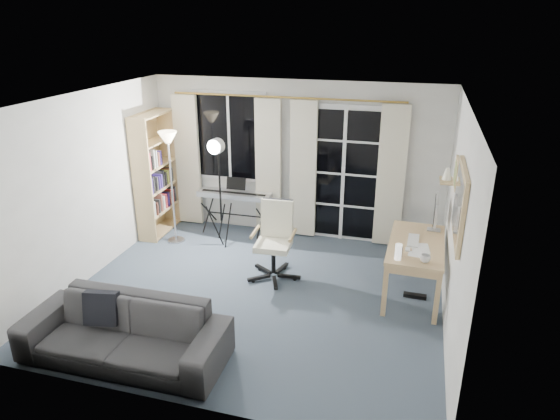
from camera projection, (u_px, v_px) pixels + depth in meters
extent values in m
cube|color=#3C4957|center=(256.00, 294.00, 6.26)|extent=(4.50, 4.00, 0.02)
cube|color=white|center=(230.00, 136.00, 7.75)|extent=(1.20, 0.06, 1.40)
cube|color=black|center=(229.00, 137.00, 7.73)|extent=(1.10, 0.02, 1.30)
cube|color=white|center=(229.00, 137.00, 7.72)|extent=(0.04, 0.03, 1.30)
cube|color=white|center=(344.00, 175.00, 7.47)|extent=(1.32, 0.06, 2.11)
cube|color=black|center=(324.00, 174.00, 7.52)|extent=(0.55, 0.02, 1.95)
cube|color=black|center=(363.00, 177.00, 7.37)|extent=(0.55, 0.02, 1.95)
cube|color=white|center=(343.00, 176.00, 7.44)|extent=(0.05, 0.04, 2.05)
cube|color=white|center=(342.00, 205.00, 7.61)|extent=(1.15, 0.03, 0.03)
cube|color=white|center=(343.00, 174.00, 7.43)|extent=(1.15, 0.03, 0.03)
cube|color=white|center=(345.00, 141.00, 7.24)|extent=(1.15, 0.03, 0.03)
cylinder|color=gold|center=(285.00, 97.00, 7.22)|extent=(3.50, 0.03, 0.03)
cube|color=#EFE6C3|center=(188.00, 161.00, 7.99)|extent=(0.40, 0.07, 2.10)
cube|color=#EFE6C3|center=(268.00, 167.00, 7.65)|extent=(0.40, 0.07, 2.10)
cube|color=#EFE6C3|center=(303.00, 170.00, 7.51)|extent=(0.40, 0.07, 2.10)
cube|color=#EFE6C3|center=(391.00, 177.00, 7.18)|extent=(0.40, 0.07, 2.10)
cube|color=tan|center=(142.00, 183.00, 7.33)|extent=(0.31, 0.04, 1.91)
cube|color=tan|center=(168.00, 167.00, 8.11)|extent=(0.31, 0.04, 1.91)
cube|color=tan|center=(148.00, 174.00, 7.76)|extent=(0.05, 0.86, 1.91)
cube|color=tan|center=(161.00, 229.00, 8.06)|extent=(0.33, 0.87, 0.02)
cube|color=tan|center=(159.00, 209.00, 7.93)|extent=(0.33, 0.87, 0.02)
cube|color=tan|center=(157.00, 187.00, 7.80)|extent=(0.33, 0.87, 0.02)
cube|color=tan|center=(155.00, 165.00, 7.67)|extent=(0.33, 0.87, 0.02)
cube|color=tan|center=(153.00, 142.00, 7.54)|extent=(0.33, 0.87, 0.02)
cube|color=tan|center=(150.00, 115.00, 7.39)|extent=(0.33, 0.87, 0.02)
cube|color=#B7BCB1|center=(149.00, 209.00, 7.56)|extent=(0.22, 0.06, 0.25)
cube|color=brown|center=(152.00, 208.00, 7.65)|extent=(0.22, 0.05, 0.19)
cube|color=#343434|center=(154.00, 206.00, 7.72)|extent=(0.22, 0.04, 0.22)
cube|color=brown|center=(156.00, 202.00, 7.77)|extent=(0.22, 0.04, 0.29)
cube|color=#B7BCB1|center=(158.00, 203.00, 7.85)|extent=(0.22, 0.06, 0.22)
cube|color=#D33C43|center=(161.00, 200.00, 7.93)|extent=(0.22, 0.04, 0.23)
cube|color=#3C297D|center=(163.00, 199.00, 8.00)|extent=(0.22, 0.05, 0.23)
cube|color=brown|center=(166.00, 197.00, 8.07)|extent=(0.22, 0.04, 0.22)
cube|color=#D33C43|center=(167.00, 196.00, 8.13)|extent=(0.22, 0.06, 0.23)
cube|color=#343434|center=(170.00, 193.00, 8.21)|extent=(0.22, 0.03, 0.25)
cube|color=#3C297D|center=(146.00, 186.00, 7.42)|extent=(0.22, 0.04, 0.26)
cube|color=#343434|center=(148.00, 184.00, 7.49)|extent=(0.22, 0.06, 0.26)
cube|color=#343434|center=(152.00, 184.00, 7.58)|extent=(0.22, 0.04, 0.22)
cube|color=#3C297D|center=(154.00, 183.00, 7.65)|extent=(0.22, 0.04, 0.21)
cube|color=#3C297D|center=(156.00, 181.00, 7.71)|extent=(0.22, 0.04, 0.22)
cube|color=#343434|center=(158.00, 178.00, 7.76)|extent=(0.22, 0.04, 0.26)
cube|color=#343434|center=(160.00, 179.00, 7.84)|extent=(0.22, 0.05, 0.21)
cube|color=#CDD550|center=(163.00, 177.00, 7.91)|extent=(0.22, 0.04, 0.22)
cube|color=brown|center=(165.00, 175.00, 7.98)|extent=(0.22, 0.03, 0.23)
cube|color=#343434|center=(167.00, 174.00, 8.04)|extent=(0.22, 0.03, 0.22)
cube|color=#D33C43|center=(144.00, 162.00, 7.29)|extent=(0.22, 0.04, 0.27)
cube|color=#343434|center=(146.00, 163.00, 7.37)|extent=(0.22, 0.03, 0.21)
cube|color=#B7BCB1|center=(148.00, 159.00, 7.41)|extent=(0.22, 0.04, 0.29)
cube|color=#B7BCB1|center=(151.00, 158.00, 7.48)|extent=(0.22, 0.04, 0.26)
cube|color=brown|center=(153.00, 159.00, 7.55)|extent=(0.22, 0.04, 0.21)
cube|color=#3C297D|center=(155.00, 157.00, 7.61)|extent=(0.22, 0.05, 0.22)
cylinder|color=#B2B2B7|center=(176.00, 240.00, 7.71)|extent=(0.33, 0.33, 0.03)
cylinder|color=#B2B2B7|center=(172.00, 191.00, 7.42)|extent=(0.04, 0.04, 1.59)
cone|color=#FFE5B2|center=(168.00, 137.00, 7.12)|extent=(0.36, 0.36, 0.16)
cylinder|color=black|center=(209.00, 212.00, 8.01)|extent=(0.03, 0.56, 0.51)
cylinder|color=black|center=(209.00, 212.00, 8.01)|extent=(0.03, 0.56, 0.51)
cylinder|color=black|center=(262.00, 217.00, 7.79)|extent=(0.03, 0.56, 0.51)
cylinder|color=black|center=(262.00, 217.00, 7.79)|extent=(0.03, 0.56, 0.51)
cylinder|color=black|center=(235.00, 215.00, 7.90)|extent=(0.89, 0.03, 0.02)
cube|color=silver|center=(234.00, 194.00, 7.77)|extent=(1.16, 0.31, 0.08)
cube|color=white|center=(233.00, 194.00, 7.70)|extent=(1.07, 0.13, 0.01)
cube|color=black|center=(234.00, 193.00, 7.73)|extent=(1.04, 0.08, 0.01)
cube|color=black|center=(236.00, 183.00, 7.80)|extent=(0.31, 0.07, 0.19)
cylinder|color=black|center=(228.00, 226.00, 7.48)|extent=(0.06, 0.26, 0.67)
cylinder|color=black|center=(222.00, 222.00, 7.63)|extent=(0.21, 0.17, 0.67)
cylinder|color=black|center=(215.00, 227.00, 7.46)|extent=(0.24, 0.12, 0.67)
cylinder|color=black|center=(220.00, 184.00, 7.28)|extent=(0.03, 0.03, 1.16)
cylinder|color=silver|center=(216.00, 146.00, 7.03)|extent=(0.24, 0.15, 0.22)
cylinder|color=white|center=(214.00, 147.00, 6.97)|extent=(0.19, 0.05, 0.19)
cube|color=black|center=(289.00, 276.00, 6.58)|extent=(0.31, 0.07, 0.04)
cylinder|color=black|center=(295.00, 278.00, 6.57)|extent=(0.05, 0.05, 0.05)
cube|color=black|center=(282.00, 268.00, 6.79)|extent=(0.12, 0.31, 0.04)
cylinder|color=black|center=(284.00, 267.00, 6.86)|extent=(0.05, 0.05, 0.05)
cube|color=black|center=(263.00, 269.00, 6.77)|extent=(0.29, 0.21, 0.04)
cylinder|color=black|center=(260.00, 268.00, 6.83)|extent=(0.05, 0.05, 0.05)
cube|color=black|center=(259.00, 278.00, 6.54)|extent=(0.27, 0.23, 0.04)
cylinder|color=black|center=(253.00, 280.00, 6.52)|extent=(0.05, 0.05, 0.05)
cube|color=black|center=(275.00, 283.00, 6.42)|extent=(0.16, 0.30, 0.04)
cylinder|color=black|center=(275.00, 287.00, 6.36)|extent=(0.05, 0.05, 0.05)
cylinder|color=black|center=(273.00, 260.00, 6.54)|extent=(0.06, 0.06, 0.38)
cube|color=white|center=(273.00, 245.00, 6.46)|extent=(0.47, 0.47, 0.08)
cube|color=white|center=(277.00, 218.00, 6.55)|extent=(0.43, 0.14, 0.50)
cube|color=black|center=(278.00, 216.00, 6.58)|extent=(0.41, 0.12, 0.46)
cylinder|color=tan|center=(255.00, 232.00, 6.47)|extent=(0.06, 0.39, 0.04)
cylinder|color=tan|center=(293.00, 235.00, 6.37)|extent=(0.06, 0.39, 0.04)
cube|color=tan|center=(417.00, 244.00, 6.03)|extent=(0.68, 1.31, 0.04)
cube|color=tan|center=(416.00, 249.00, 6.05)|extent=(0.64, 1.27, 0.09)
cube|color=tan|center=(385.00, 290.00, 5.69)|extent=(0.06, 0.06, 0.66)
cube|color=tan|center=(437.00, 298.00, 5.53)|extent=(0.06, 0.06, 0.66)
cube|color=tan|center=(395.00, 246.00, 6.78)|extent=(0.06, 0.06, 0.66)
cube|color=tan|center=(439.00, 252.00, 6.62)|extent=(0.06, 0.06, 0.66)
cube|color=silver|center=(434.00, 230.00, 6.37)|extent=(0.17, 0.12, 0.01)
cube|color=silver|center=(435.00, 221.00, 6.33)|extent=(0.04, 0.03, 0.20)
cube|color=silver|center=(436.00, 210.00, 6.27)|extent=(0.05, 0.50, 0.31)
cube|color=black|center=(435.00, 210.00, 6.28)|extent=(0.02, 0.46, 0.28)
cube|color=white|center=(413.00, 240.00, 6.06)|extent=(0.14, 0.39, 0.02)
cube|color=white|center=(408.00, 249.00, 5.83)|extent=(0.06, 0.09, 0.02)
cube|color=white|center=(420.00, 248.00, 5.88)|extent=(0.23, 0.30, 0.01)
cube|color=white|center=(417.00, 255.00, 5.72)|extent=(0.21, 0.16, 0.00)
cube|color=black|center=(400.00, 252.00, 5.67)|extent=(0.05, 0.04, 0.11)
cylinder|color=white|center=(398.00, 252.00, 5.58)|extent=(0.08, 0.08, 0.19)
cube|color=black|center=(415.00, 296.00, 6.16)|extent=(0.28, 0.08, 0.05)
imported|color=silver|center=(425.00, 258.00, 5.53)|extent=(0.12, 0.09, 0.11)
cube|color=tan|center=(460.00, 205.00, 4.82)|extent=(0.04, 0.94, 0.74)
cube|color=white|center=(458.00, 204.00, 4.82)|extent=(0.01, 0.84, 0.64)
cube|color=tan|center=(457.00, 173.00, 5.61)|extent=(0.03, 0.42, 0.32)
cube|color=#48914A|center=(455.00, 173.00, 5.61)|extent=(0.00, 0.36, 0.26)
cube|color=tan|center=(446.00, 181.00, 6.16)|extent=(0.16, 0.30, 0.02)
cone|color=white|center=(447.00, 174.00, 6.13)|extent=(0.12, 0.12, 0.15)
imported|color=#323234|center=(123.00, 324.00, 4.94)|extent=(2.07, 0.62, 0.81)
cube|color=black|center=(101.00, 308.00, 5.08)|extent=(0.38, 0.25, 0.36)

